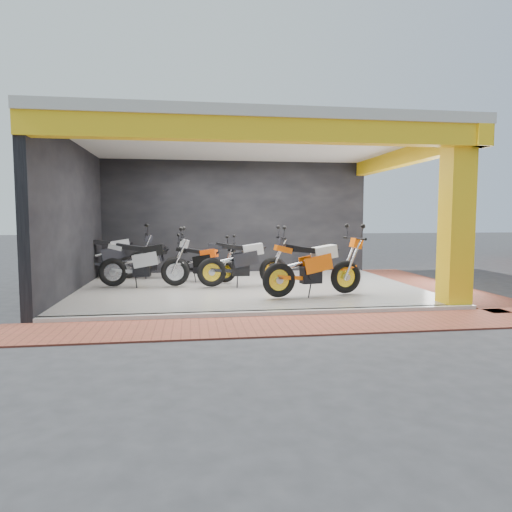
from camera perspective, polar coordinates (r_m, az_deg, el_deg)
The scene contains 17 objects.
ground at distance 9.30m, azimuth 0.56°, elevation -6.20°, with size 80.00×80.00×0.00m, color #2D2D30.
showroom_floor at distance 11.24m, azimuth -0.99°, elevation -4.01°, with size 8.00×6.00×0.10m, color silver.
showroom_ceiling at distance 11.25m, azimuth -1.02°, elevation 14.15°, with size 8.40×6.40×0.20m, color beige.
back_wall at distance 14.18m, azimuth -2.57°, elevation 4.72°, with size 8.20×0.20×3.50m, color black.
left_wall at distance 11.35m, azimuth -22.07°, elevation 4.34°, with size 0.20×6.20×3.50m, color black.
corner_column at distance 9.73m, azimuth 23.75°, elevation 4.26°, with size 0.50×0.50×3.50m, color yellow.
header_beam_front at distance 8.28m, azimuth 1.67°, elevation 15.42°, with size 8.40×0.30×0.40m, color yellow.
header_beam_right at distance 12.36m, azimuth 18.13°, elevation 11.68°, with size 0.30×6.40×0.40m, color yellow.
floor_kerb at distance 8.30m, azimuth 1.64°, elevation -7.20°, with size 8.00×0.20×0.10m, color silver.
paver_front at distance 7.56m, azimuth 2.66°, elevation -8.67°, with size 9.00×1.40×0.03m, color brown.
paver_right at distance 12.76m, azimuth 20.97°, elevation -3.43°, with size 1.40×7.00×0.03m, color brown.
moto_hero at distance 10.10m, azimuth 11.19°, elevation -0.60°, with size 2.42×0.90×1.48m, color #FF650A, non-canonical shape.
moto_row_a at distance 11.13m, azimuth 2.19°, elevation -0.15°, with size 2.33×0.86×1.42m, color black, non-canonical shape.
moto_row_b at distance 11.15m, azimuth -10.10°, elevation -0.28°, with size 2.29×0.85×1.40m, color #979A9E, non-canonical shape.
moto_row_c at distance 11.65m, azimuth -3.91°, elevation -0.52°, with size 1.94×0.72×1.19m, color black, non-canonical shape.
moto_row_d at distance 12.67m, azimuth -10.13°, elevation -0.11°, with size 1.97×0.73×1.20m, color black, non-canonical shape.
moto_row_e at distance 13.20m, azimuth -14.30°, elevation 0.54°, with size 2.37×0.88×1.45m, color black, non-canonical shape.
Camera 1 is at (-1.38, -9.02, 1.78)m, focal length 32.00 mm.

